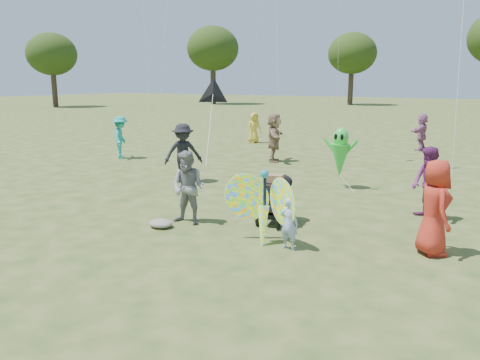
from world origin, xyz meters
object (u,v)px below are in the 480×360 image
object	(u,v)px
crowd_g	(254,128)
crowd_j	(422,132)
jogging_stroller	(277,195)
crowd_b	(183,153)
child_girl	(289,223)
alien_kite	(340,155)
crowd_a	(434,208)
crowd_i	(121,137)
crowd_d	(274,137)
crowd_e	(428,184)
adult_man	(188,188)
butterfly_kite	(264,208)

from	to	relation	value
crowd_g	crowd_j	distance (m)	7.75
jogging_stroller	crowd_b	bearing A→B (deg)	137.81
child_girl	alien_kite	world-z (taller)	alien_kite
crowd_a	crowd_i	world-z (taller)	crowd_a
child_girl	crowd_d	world-z (taller)	crowd_d
child_girl	crowd_i	bearing A→B (deg)	-25.78
crowd_a	crowd_e	size ratio (longest dim) A/B	1.04
alien_kite	jogging_stroller	bearing A→B (deg)	-90.76
crowd_j	jogging_stroller	xyz separation A→B (m)	(-0.70, -13.04, -0.20)
crowd_i	crowd_g	bearing A→B (deg)	-52.93
jogging_stroller	alien_kite	distance (m)	3.98
crowd_a	alien_kite	xyz separation A→B (m)	(-3.16, 4.21, 0.12)
crowd_a	crowd_g	world-z (taller)	crowd_a
crowd_e	crowd_g	size ratio (longest dim) A/B	1.10
child_girl	crowd_b	xyz separation A→B (m)	(-5.24, 3.69, 0.40)
child_girl	adult_man	xyz separation A→B (m)	(-2.54, 0.34, 0.31)
butterfly_kite	crowd_g	bearing A→B (deg)	119.66
crowd_b	jogging_stroller	size ratio (longest dim) A/B	1.61
child_girl	crowd_i	xyz separation A→B (m)	(-10.05, 5.95, 0.35)
crowd_b	butterfly_kite	size ratio (longest dim) A/B	1.03
crowd_i	alien_kite	distance (m)	9.21
crowd_b	crowd_e	size ratio (longest dim) A/B	1.09
crowd_g	jogging_stroller	bearing A→B (deg)	-113.32
crowd_i	jogging_stroller	world-z (taller)	crowd_i
crowd_d	jogging_stroller	world-z (taller)	crowd_d
crowd_e	butterfly_kite	bearing A→B (deg)	-79.38
adult_man	alien_kite	world-z (taller)	alien_kite
crowd_i	alien_kite	size ratio (longest dim) A/B	0.96
crowd_g	crowd_a	bearing A→B (deg)	-103.53
crowd_j	butterfly_kite	bearing A→B (deg)	8.12
crowd_i	crowd_a	bearing A→B (deg)	-146.04
crowd_a	crowd_e	distance (m)	2.20
crowd_e	adult_man	bearing A→B (deg)	-98.73
crowd_e	crowd_j	bearing A→B (deg)	148.29
child_girl	jogging_stroller	bearing A→B (deg)	-50.79
crowd_e	jogging_stroller	size ratio (longest dim) A/B	1.48
child_girl	crowd_d	xyz separation A→B (m)	(-4.50, 8.38, 0.43)
alien_kite	crowd_d	bearing A→B (deg)	139.68
crowd_d	crowd_g	bearing A→B (deg)	14.70
adult_man	crowd_g	bearing A→B (deg)	105.45
crowd_d	jogging_stroller	size ratio (longest dim) A/B	1.66
crowd_b	crowd_e	bearing A→B (deg)	-49.41
crowd_d	crowd_j	world-z (taller)	crowd_d
crowd_i	butterfly_kite	distance (m)	11.17
adult_man	butterfly_kite	size ratio (longest dim) A/B	0.91
child_girl	crowd_i	world-z (taller)	crowd_i
child_girl	crowd_j	size ratio (longest dim) A/B	0.60
butterfly_kite	crowd_j	bearing A→B (deg)	88.60
adult_man	crowd_d	world-z (taller)	crowd_d
crowd_j	butterfly_kite	world-z (taller)	crowd_j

